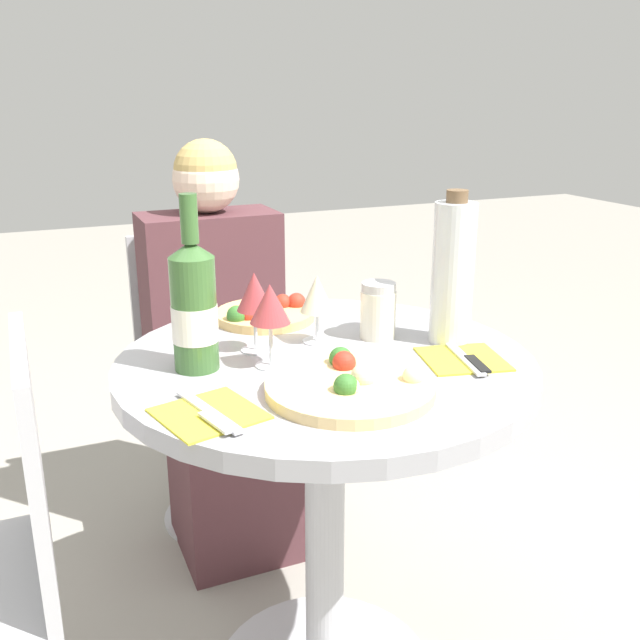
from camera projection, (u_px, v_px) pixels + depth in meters
dining_table at (325, 449)px, 1.43m from camera, size 0.81×0.81×0.77m
chair_behind_diner at (211, 385)px, 2.15m from camera, size 0.39×0.39×0.86m
seated_diner at (222, 373)px, 2.00m from camera, size 0.37×0.41×1.15m
pizza_large at (351, 385)px, 1.21m from camera, size 0.29×0.29×0.05m
pizza_small_far at (264, 314)px, 1.59m from camera, size 0.22×0.22×0.05m
wine_bottle at (194, 307)px, 1.28m from camera, size 0.08×0.08×0.32m
tall_carafe at (453, 272)px, 1.42m from camera, size 0.08×0.08×0.31m
sugar_shaker at (378, 311)px, 1.47m from camera, size 0.07×0.07×0.12m
wine_glass_back_right at (317, 295)px, 1.43m from camera, size 0.07×0.07×0.14m
wine_glass_back_left at (254, 294)px, 1.37m from camera, size 0.07×0.07×0.16m
wine_glass_front_left at (270, 306)px, 1.29m from camera, size 0.08×0.08×0.16m
place_setting_left at (209, 414)px, 1.13m from camera, size 0.18×0.19×0.01m
place_setting_right at (464, 359)px, 1.36m from camera, size 0.18×0.19×0.01m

